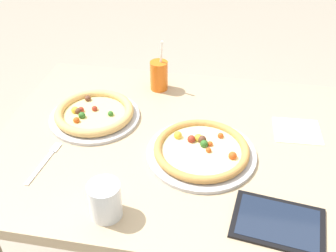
{
  "coord_description": "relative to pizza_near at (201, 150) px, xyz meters",
  "views": [
    {
      "loc": [
        0.16,
        -1.02,
        1.58
      ],
      "look_at": [
        -0.03,
        0.03,
        0.78
      ],
      "focal_mm": 41.67,
      "sensor_mm": 36.0,
      "label": 1
    }
  ],
  "objects": [
    {
      "name": "tablet",
      "position": [
        0.23,
        -0.24,
        -0.01
      ],
      "size": [
        0.26,
        0.2,
        0.01
      ],
      "color": "black",
      "rests_on": "dining_table"
    },
    {
      "name": "dining_table",
      "position": [
        -0.1,
        0.06,
        -0.13
      ],
      "size": [
        1.23,
        0.91,
        0.75
      ],
      "color": "tan",
      "rests_on": "ground"
    },
    {
      "name": "drink_cup_colored",
      "position": [
        -0.22,
        0.38,
        0.04
      ],
      "size": [
        0.07,
        0.07,
        0.21
      ],
      "color": "orange",
      "rests_on": "dining_table"
    },
    {
      "name": "pizza_near",
      "position": [
        0.0,
        0.0,
        0.0
      ],
      "size": [
        0.35,
        0.35,
        0.04
      ],
      "color": "#B7B7BC",
      "rests_on": "dining_table"
    },
    {
      "name": "water_cup_clear",
      "position": [
        -0.23,
        -0.29,
        0.04
      ],
      "size": [
        0.09,
        0.09,
        0.11
      ],
      "color": "silver",
      "rests_on": "dining_table"
    },
    {
      "name": "paper_napkin",
      "position": [
        0.32,
        0.19,
        -0.02
      ],
      "size": [
        0.17,
        0.15,
        0.0
      ],
      "primitive_type": "cube",
      "rotation": [
        0.0,
        0.0,
        0.04
      ],
      "color": "white",
      "rests_on": "dining_table"
    },
    {
      "name": "fork",
      "position": [
        -0.48,
        -0.12,
        -0.02
      ],
      "size": [
        0.04,
        0.2,
        0.0
      ],
      "color": "silver",
      "rests_on": "dining_table"
    },
    {
      "name": "pizza_far",
      "position": [
        -0.41,
        0.13,
        0.0
      ],
      "size": [
        0.33,
        0.33,
        0.04
      ],
      "color": "#B7B7BC",
      "rests_on": "dining_table"
    }
  ]
}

